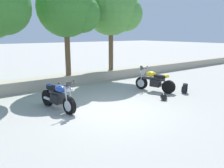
# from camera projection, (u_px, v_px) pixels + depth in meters

# --- Properties ---
(ground_plane) EXTENTS (120.00, 120.00, 0.00)m
(ground_plane) POSITION_uv_depth(u_px,v_px,m) (112.00, 110.00, 8.37)
(ground_plane) COLOR #A3A099
(stone_wall) EXTENTS (36.00, 0.80, 0.55)m
(stone_wall) POSITION_uv_depth(u_px,v_px,m) (58.00, 81.00, 12.07)
(stone_wall) COLOR #A89E89
(stone_wall) RESTS_ON ground
(motorcycle_blue_near_left) EXTENTS (0.74, 2.06, 1.18)m
(motorcycle_blue_near_left) POSITION_uv_depth(u_px,v_px,m) (58.00, 97.00, 8.31)
(motorcycle_blue_near_left) COLOR black
(motorcycle_blue_near_left) RESTS_ON ground
(motorcycle_yellow_centre) EXTENTS (0.90, 2.02, 1.18)m
(motorcycle_yellow_centre) POSITION_uv_depth(u_px,v_px,m) (154.00, 81.00, 11.02)
(motorcycle_yellow_centre) COLOR black
(motorcycle_yellow_centre) RESTS_ON ground
(rider_backpack) EXTENTS (0.35, 0.34, 0.47)m
(rider_backpack) POSITION_uv_depth(u_px,v_px,m) (185.00, 88.00, 10.71)
(rider_backpack) COLOR black
(rider_backpack) RESTS_ON ground
(rider_helmet) EXTENTS (0.28, 0.28, 0.28)m
(rider_helmet) POSITION_uv_depth(u_px,v_px,m) (164.00, 97.00, 9.58)
(rider_helmet) COLOR black
(rider_helmet) RESTS_ON ground
(leafy_tree_mid_right) EXTENTS (3.10, 2.96, 4.95)m
(leafy_tree_mid_right) POSITION_uv_depth(u_px,v_px,m) (69.00, 9.00, 11.53)
(leafy_tree_mid_right) COLOR brown
(leafy_tree_mid_right) RESTS_ON stone_wall
(leafy_tree_far_right) EXTENTS (3.33, 3.17, 5.24)m
(leafy_tree_far_right) POSITION_uv_depth(u_px,v_px,m) (114.00, 10.00, 13.44)
(leafy_tree_far_right) COLOR brown
(leafy_tree_far_right) RESTS_ON stone_wall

